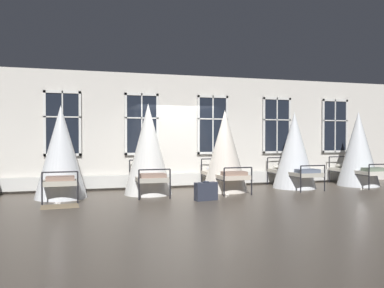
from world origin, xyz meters
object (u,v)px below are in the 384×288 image
(cot_third, at_px, (148,150))
(cot_fifth, at_px, (294,151))
(cot_sixth, at_px, (358,150))
(cot_fourth, at_px, (225,152))
(cot_second, at_px, (61,153))
(suitcase_dark, at_px, (206,191))

(cot_third, bearing_deg, cot_fifth, -88.83)
(cot_sixth, bearing_deg, cot_fourth, 90.26)
(cot_third, height_order, cot_sixth, cot_third)
(cot_second, height_order, cot_third, cot_third)
(cot_second, relative_size, suitcase_dark, 4.00)
(cot_fourth, bearing_deg, cot_fifth, -88.11)
(cot_second, bearing_deg, cot_fourth, -90.24)
(cot_second, xyz_separation_m, cot_fifth, (6.71, 0.08, -0.03))
(cot_fifth, bearing_deg, cot_fourth, 90.85)
(cot_second, relative_size, cot_sixth, 1.00)
(cot_third, bearing_deg, cot_sixth, -89.71)
(cot_third, bearing_deg, cot_fourth, -90.43)
(cot_second, distance_m, cot_sixth, 8.95)
(cot_fifth, relative_size, suitcase_dark, 3.91)
(cot_second, xyz_separation_m, cot_sixth, (8.95, -0.00, 0.00))
(cot_third, height_order, cot_fifth, cot_third)
(cot_third, relative_size, cot_fourth, 1.06)
(cot_third, height_order, suitcase_dark, cot_third)
(cot_fourth, distance_m, suitcase_dark, 1.97)
(cot_second, relative_size, cot_fifth, 1.02)
(cot_second, height_order, cot_fifth, cot_second)
(cot_fourth, relative_size, cot_fifth, 1.01)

